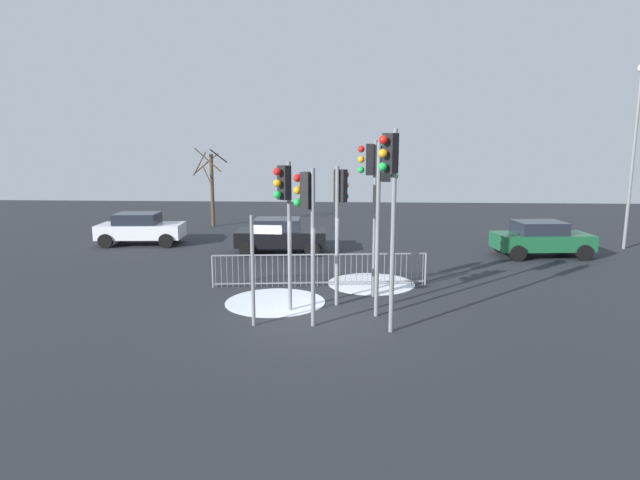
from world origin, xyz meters
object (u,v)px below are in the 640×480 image
Objects in this scene: car_black_far at (280,235)px; car_white_near at (140,228)px; traffic_light_mid_right at (390,186)px; traffic_light_rear_left at (285,203)px; traffic_light_foreground_right at (384,190)px; traffic_light_rear_right at (370,184)px; traffic_light_mid_left at (340,204)px; bare_tree_left at (211,185)px; direction_sign_post at (255,264)px; car_green_mid at (541,238)px; street_lamp at (635,140)px; traffic_light_foreground_left at (307,211)px.

car_white_near is at bearing 164.36° from car_black_far.
traffic_light_mid_right is 1.24× the size of car_white_near.
traffic_light_mid_right reaches higher than traffic_light_rear_left.
traffic_light_rear_right is at bearing -180.00° from traffic_light_foreground_right.
bare_tree_left reaches higher than traffic_light_mid_left.
traffic_light_rear_left is at bearing -103.84° from traffic_light_foreground_right.
traffic_light_rear_right is 16.33m from bare_tree_left.
direction_sign_post is at bearing -81.82° from traffic_light_foreground_right.
traffic_light_mid_right reaches higher than car_green_mid.
traffic_light_mid_left reaches higher than direction_sign_post.
traffic_light_rear_right is at bearing -64.35° from car_black_far.
street_lamp reaches higher than traffic_light_mid_right.
traffic_light_foreground_left is at bearing 32.01° from traffic_light_mid_right.
traffic_light_foreground_left is at bearing -74.70° from traffic_light_foreground_right.
car_black_far is 9.03m from bare_tree_left.
street_lamp is at bearing -89.28° from traffic_light_mid_right.
bare_tree_left is (-7.58, 14.78, -0.53)m from traffic_light_mid_left.
traffic_light_foreground_left is 13.96m from car_white_near.
traffic_light_mid_left is 15.54m from street_lamp.
street_lamp is at bearing -54.04° from traffic_light_rear_right.
traffic_light_foreground_left is 18.00m from bare_tree_left.
traffic_light_rear_right is at bearing -42.76° from car_white_near.
car_black_far is at bearing 95.83° from direction_sign_post.
traffic_light_rear_left is 1.03× the size of car_green_mid.
traffic_light_foreground_right is 0.94× the size of traffic_light_mid_right.
car_white_near is (-7.35, 10.87, -0.82)m from direction_sign_post.
car_black_far is at bearing -173.64° from street_lamp.
traffic_light_mid_right is at bearing -6.02° from traffic_light_foreground_right.
street_lamp is at bearing 18.19° from car_green_mid.
traffic_light_mid_right is at bearing -71.08° from car_black_far.
bare_tree_left is at bearing 31.94° from traffic_light_rear_right.
traffic_light_mid_left is 11.02m from car_green_mid.
direction_sign_post is (-2.92, -2.84, -1.82)m from traffic_light_rear_right.
traffic_light_mid_right is 1.05× the size of traffic_light_rear_right.
bare_tree_left reaches higher than car_white_near.
car_white_near is at bearing -179.56° from street_lamp.
bare_tree_left is (-8.77, 17.13, -1.19)m from traffic_light_mid_right.
street_lamp is at bearing -103.73° from traffic_light_rear_left.
traffic_light_mid_right reaches higher than bare_tree_left.
traffic_light_rear_right reaches higher than bare_tree_left.
traffic_light_mid_left is at bearing 135.09° from traffic_light_rear_right.
car_white_near is 0.88× the size of bare_tree_left.
bare_tree_left is (1.83, 5.90, 1.59)m from car_white_near.
car_white_near and car_black_far have the same top height.
traffic_light_mid_right is 1.73× the size of direction_sign_post.
traffic_light_mid_left is at bearing -1.31° from traffic_light_foreground_left.
traffic_light_foreground_right is 0.58× the size of street_lamp.
traffic_light_mid_right is 1.23× the size of car_green_mid.
bare_tree_left is at bearing 148.10° from car_green_mid.
traffic_light_rear_right is at bearing -58.82° from bare_tree_left.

